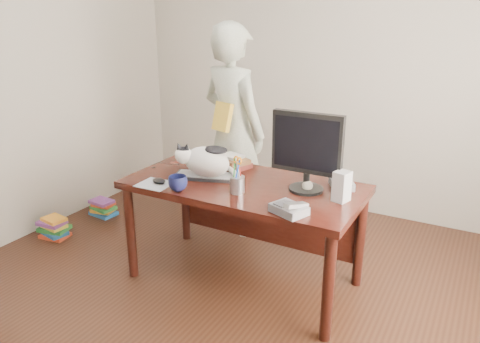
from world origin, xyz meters
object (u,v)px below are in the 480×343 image
Objects in this scene: monitor at (307,148)px; calculator at (342,184)px; pen_cup at (237,183)px; phone at (290,209)px; speaker at (342,186)px; cat at (205,160)px; person at (233,131)px; mouse at (159,181)px; baseball at (307,186)px; book_pile_a at (54,228)px; desk at (249,199)px; keyboard at (207,176)px; book_pile_b at (103,208)px; coffee_mug at (178,183)px; book_stack at (233,162)px.

monitor is 0.37m from calculator.
pen_cup is at bearing -173.33° from calculator.
pen_cup is 0.45m from phone.
calculator is (-0.07, 0.23, -0.07)m from speaker.
person is at bearing 86.85° from cat.
mouse is 0.99m from baseball.
pen_cup is at bearing 10.32° from mouse.
baseball is 0.26× the size of book_pile_a.
desk reaches higher than book_pile_a.
keyboard is 0.12m from cat.
speaker is (0.95, 0.05, 0.08)m from keyboard.
baseball is at bearing 53.18° from monitor.
person reaches higher than book_pile_a.
phone is 0.92× the size of book_pile_b.
baseball is at bearing 28.24° from coffee_mug.
monitor is 2.19× the size of phone.
phone is (0.05, -0.37, -0.26)m from monitor.
keyboard is at bearing -14.61° from book_pile_b.
coffee_mug is at bearing -113.22° from cat.
cat is 6.08× the size of baseball.
coffee_mug is at bearing -115.58° from keyboard.
phone is at bearing -3.37° from mouse.
monitor is 0.32m from speaker.
keyboard is at bearing -159.22° from desk.
baseball is 0.69m from book_stack.
desk is 0.54m from coffee_mug.
book_stack is at bearing 179.86° from speaker.
calculator is at bearing 23.85° from mouse.
coffee_mug is 0.43× the size of book_stack.
monitor is 2.29× the size of calculator.
keyboard is at bearing 122.82° from person.
speaker is (0.20, 0.33, 0.07)m from phone.
phone is at bearing -133.83° from calculator.
keyboard is 4.72× the size of mouse.
keyboard is at bearing 167.18° from calculator.
book_pile_a is (-2.17, -0.26, -0.96)m from monitor.
book_stack is 0.16× the size of person.
speaker is at bearing -15.14° from cat.
cat is 0.30m from coffee_mug.
pen_cup is at bearing -36.12° from book_stack.
calculator is at bearing 121.37° from speaker.
keyboard is 0.30m from coffee_mug.
cat is (-0.29, -0.11, 0.28)m from desk.
monitor reaches higher than keyboard.
desk is 5.57× the size of book_stack.
book_pile_b is at bearing -172.62° from speaker.
baseball reaches higher than keyboard.
person is 1.52m from book_pile_b.
book_pile_b is at bearing 172.80° from baseball.
pen_cup is 0.87× the size of book_stack.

